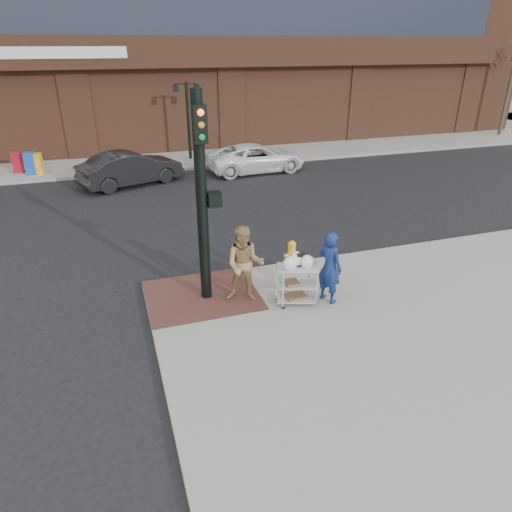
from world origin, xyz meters
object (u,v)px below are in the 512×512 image
object	(u,v)px
lamp_post	(188,112)
utility_cart	(297,281)
woman_blue	(330,267)
pedestrian_tan	(245,265)
fire_hydrant	(292,255)
sedan_dark	(131,168)
minivan_white	(256,158)
traffic_signal_pole	(203,195)

from	to	relation	value
lamp_post	utility_cart	xyz separation A→B (m)	(-0.46, -16.17, -1.87)
woman_blue	utility_cart	world-z (taller)	woman_blue
woman_blue	pedestrian_tan	bearing A→B (deg)	46.62
lamp_post	woman_blue	distance (m)	16.40
lamp_post	utility_cart	size ratio (longest dim) A/B	3.03
lamp_post	woman_blue	world-z (taller)	lamp_post
lamp_post	fire_hydrant	bearing A→B (deg)	-89.61
sedan_dark	pedestrian_tan	bearing A→B (deg)	167.81
lamp_post	utility_cart	world-z (taller)	lamp_post
pedestrian_tan	minivan_white	xyz separation A→B (m)	(4.39, 12.37, -0.43)
lamp_post	pedestrian_tan	distance (m)	15.81
pedestrian_tan	sedan_dark	xyz separation A→B (m)	(-1.84, 11.85, -0.35)
sedan_dark	traffic_signal_pole	bearing A→B (deg)	163.87
sedan_dark	fire_hydrant	size ratio (longest dim) A/B	5.23
sedan_dark	fire_hydrant	world-z (taller)	sedan_dark
sedan_dark	utility_cart	bearing A→B (deg)	172.59
pedestrian_tan	minivan_white	distance (m)	13.14
woman_blue	minivan_white	bearing A→B (deg)	-35.02
lamp_post	traffic_signal_pole	distance (m)	15.43
sedan_dark	minivan_white	world-z (taller)	sedan_dark
minivan_white	fire_hydrant	distance (m)	11.54
traffic_signal_pole	lamp_post	bearing A→B (deg)	80.76
traffic_signal_pole	woman_blue	size ratio (longest dim) A/B	2.72
fire_hydrant	woman_blue	bearing A→B (deg)	-82.72
sedan_dark	minivan_white	bearing A→B (deg)	-106.25
woman_blue	sedan_dark	xyz separation A→B (m)	(-3.79, 12.52, -0.29)
traffic_signal_pole	fire_hydrant	bearing A→B (deg)	15.75
woman_blue	lamp_post	bearing A→B (deg)	-23.26
traffic_signal_pole	sedan_dark	xyz separation A→B (m)	(-0.98, 11.43, -2.06)
traffic_signal_pole	minivan_white	size ratio (longest dim) A/B	1.00
pedestrian_tan	utility_cart	size ratio (longest dim) A/B	1.48
pedestrian_tan	utility_cart	distance (m)	1.32
lamp_post	woman_blue	bearing A→B (deg)	-88.83
minivan_white	utility_cart	distance (m)	13.29
traffic_signal_pole	woman_blue	xyz separation A→B (m)	(2.81, -1.10, -1.76)
utility_cart	fire_hydrant	bearing A→B (deg)	71.50
minivan_white	traffic_signal_pole	bearing A→B (deg)	153.10
woman_blue	sedan_dark	size ratio (longest dim) A/B	0.39
woman_blue	minivan_white	world-z (taller)	woman_blue
traffic_signal_pole	utility_cart	bearing A→B (deg)	-25.10
woman_blue	sedan_dark	distance (m)	13.09
sedan_dark	fire_hydrant	distance (m)	11.28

